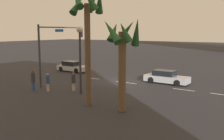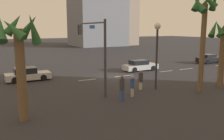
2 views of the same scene
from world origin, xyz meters
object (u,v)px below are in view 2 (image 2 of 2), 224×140
(car_2, at_px, (27,75))
(pedestrian_1, at_px, (122,88))
(car_0, at_px, (209,59))
(building_3, at_px, (105,11))
(traffic_signal, at_px, (94,43))
(building_0, at_px, (97,0))
(palm_tree_1, at_px, (20,47))
(pedestrian_0, at_px, (141,80))
(pedestrian_2, at_px, (132,86))
(streetlamp, at_px, (157,43))
(palm_tree_2, at_px, (204,19))
(car_1, at_px, (140,66))
(palm_tree_0, at_px, (223,39))

(car_2, height_order, pedestrian_1, pedestrian_1)
(car_0, bearing_deg, building_3, -95.39)
(traffic_signal, bearing_deg, building_0, -115.44)
(pedestrian_1, bearing_deg, palm_tree_1, 4.31)
(building_0, relative_size, building_3, 1.31)
(pedestrian_0, xyz_separation_m, building_3, (-23.24, -52.43, 9.83))
(traffic_signal, height_order, pedestrian_2, traffic_signal)
(car_2, relative_size, pedestrian_2, 2.69)
(traffic_signal, xyz_separation_m, building_0, (-24.04, -50.54, 9.84))
(streetlamp, height_order, building_0, building_0)
(palm_tree_1, bearing_deg, traffic_signal, -147.58)
(traffic_signal, xyz_separation_m, palm_tree_2, (-7.79, 4.47, 1.92))
(streetlamp, xyz_separation_m, building_3, (-21.96, -52.94, 6.61))
(car_0, bearing_deg, building_0, -91.66)
(car_2, xyz_separation_m, building_3, (-31.32, -43.68, 10.09))
(building_0, distance_m, building_3, 4.39)
(car_1, xyz_separation_m, palm_tree_1, (15.80, 10.55, 3.70))
(car_2, height_order, building_0, building_0)
(pedestrian_0, distance_m, palm_tree_0, 8.22)
(car_2, xyz_separation_m, palm_tree_1, (2.07, 11.28, 3.70))
(pedestrian_2, bearing_deg, pedestrian_0, -141.98)
(car_1, distance_m, palm_tree_1, 19.36)
(car_0, bearing_deg, palm_tree_2, 37.09)
(car_1, height_order, building_3, building_3)
(car_2, height_order, palm_tree_1, palm_tree_1)
(palm_tree_1, bearing_deg, car_1, -146.26)
(palm_tree_0, relative_size, building_0, 0.23)
(car_0, relative_size, streetlamp, 0.72)
(pedestrian_0, height_order, pedestrian_1, pedestrian_1)
(pedestrian_0, bearing_deg, car_2, -47.28)
(car_1, distance_m, streetlamp, 10.20)
(pedestrian_2, relative_size, building_3, 0.08)
(streetlamp, distance_m, palm_tree_2, 4.19)
(car_0, relative_size, pedestrian_1, 2.19)
(pedestrian_2, xyz_separation_m, building_0, (-22.17, -53.54, 13.13))
(streetlamp, height_order, pedestrian_0, streetlamp)
(car_0, bearing_deg, streetlamp, 26.67)
(car_1, height_order, traffic_signal, traffic_signal)
(car_1, relative_size, building_3, 0.22)
(pedestrian_2, bearing_deg, palm_tree_1, 7.52)
(pedestrian_0, bearing_deg, pedestrian_1, 32.59)
(car_1, relative_size, streetlamp, 0.79)
(car_2, bearing_deg, building_3, -125.65)
(pedestrian_1, distance_m, palm_tree_2, 8.87)
(palm_tree_2, relative_size, building_3, 0.39)
(car_0, height_order, pedestrian_2, pedestrian_2)
(pedestrian_0, bearing_deg, palm_tree_1, 13.96)
(pedestrian_2, relative_size, building_0, 0.06)
(pedestrian_0, relative_size, building_0, 0.06)
(palm_tree_0, bearing_deg, car_1, -83.34)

